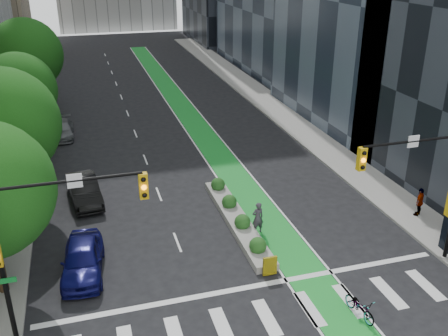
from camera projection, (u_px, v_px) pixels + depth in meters
ground at (259, 303)px, 22.34m from camera, size 160.00×160.00×0.00m
sidewalk_left at (21, 140)px, 41.20m from camera, size 3.60×90.00×0.15m
sidewalk_right at (285, 115)px, 47.30m from camera, size 3.60×90.00×0.15m
bike_lane_paint at (183, 109)px, 49.44m from camera, size 2.20×70.00×0.01m
tree_mid at (2, 124)px, 27.78m from camera, size 6.40×6.40×8.78m
tree_midfar at (18, 90)px, 36.81m from camera, size 5.60×5.60×7.76m
tree_far at (26, 55)px, 45.29m from camera, size 6.60×6.60×9.00m
signal_left at (39, 235)px, 18.57m from camera, size 6.14×0.51×7.20m
signal_right at (435, 179)px, 23.05m from camera, size 5.82×0.51×7.20m
median_planter at (237, 218)px, 28.67m from camera, size 1.20×10.26×1.10m
bicycle at (360, 306)px, 21.38m from camera, size 0.94×1.94×0.98m
cyclist at (258, 218)px, 27.51m from camera, size 0.74×0.54×1.87m
parked_car_left_near at (83, 259)px, 24.09m from camera, size 2.34×4.88×1.61m
parked_car_left_mid at (84, 190)px, 30.99m from camera, size 2.22×4.93×1.57m
parked_car_left_far at (62, 129)px, 41.79m from camera, size 1.86×4.53×1.31m
pedestrian_far at (420, 202)px, 29.07m from camera, size 1.08×0.93×1.74m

